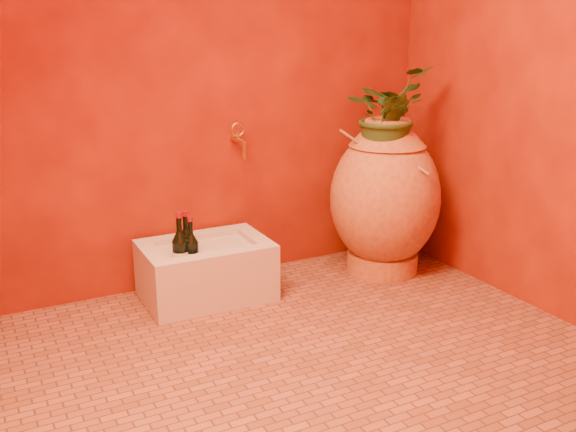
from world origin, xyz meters
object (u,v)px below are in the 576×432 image
wine_bottle_b (192,255)px  amphora (385,197)px  stone_basin (206,271)px  wine_bottle_c (181,254)px  wine_bottle_a (187,249)px  wall_tap (239,139)px

wine_bottle_b → amphora: bearing=-2.3°
amphora → stone_basin: bearing=173.5°
stone_basin → wine_bottle_c: size_ratio=1.94×
wine_bottle_a → wine_bottle_b: (-0.01, -0.10, -0.00)m
wine_bottle_c → wine_bottle_b: bearing=-8.1°
wine_bottle_b → wine_bottle_a: bearing=86.1°
wine_bottle_a → wall_tap: 0.64m
stone_basin → wall_tap: bearing=30.1°
stone_basin → amphora: bearing=-6.5°
wine_bottle_a → wine_bottle_c: wine_bottle_c is taller
wall_tap → wine_bottle_a: bearing=-159.8°
wine_bottle_a → amphora: bearing=-7.1°
wine_bottle_c → wall_tap: wall_tap is taller
stone_basin → wine_bottle_b: size_ratio=2.11×
wall_tap → amphora: bearing=-19.8°
wine_bottle_a → wine_bottle_c: 0.11m
amphora → wine_bottle_a: bearing=172.9°
wine_bottle_a → wine_bottle_b: bearing=-93.9°
wine_bottle_b → wall_tap: size_ratio=1.67×
amphora → wall_tap: amphora is taller
wine_bottle_c → amphora: bearing=-2.5°
amphora → wine_bottle_a: (-1.13, 0.14, -0.16)m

